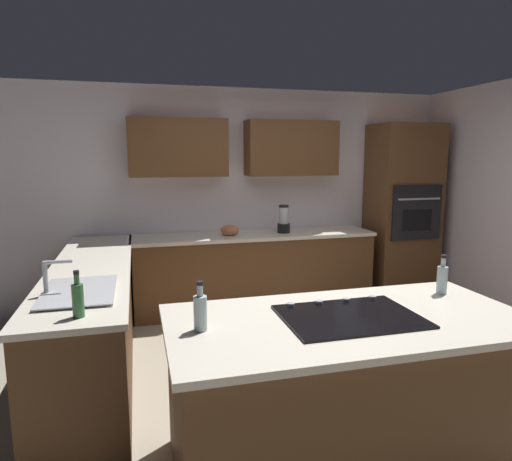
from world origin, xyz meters
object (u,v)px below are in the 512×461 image
(wall_oven, at_px, (402,212))
(oil_bottle, at_px, (200,311))
(cooktop, at_px, (349,316))
(blender, at_px, (284,221))
(second_bottle, at_px, (442,279))
(sink_unit, at_px, (78,291))
(mixing_bowl, at_px, (230,230))
(dish_soap_bottle, at_px, (78,299))

(wall_oven, distance_m, oil_bottle, 4.11)
(cooktop, distance_m, blender, 2.87)
(wall_oven, distance_m, second_bottle, 2.93)
(second_bottle, bearing_deg, sink_unit, -15.09)
(mixing_bowl, bearing_deg, blender, -180.00)
(cooktop, bearing_deg, wall_oven, -127.01)
(sink_unit, bearing_deg, blender, -136.92)
(wall_oven, height_order, dish_soap_bottle, wall_oven)
(dish_soap_bottle, xyz_separation_m, second_bottle, (-2.26, 0.15, -0.00))
(blender, xyz_separation_m, second_bottle, (-0.24, 2.57, -0.04))
(wall_oven, relative_size, sink_unit, 3.13)
(blender, relative_size, second_bottle, 1.26)
(blender, relative_size, mixing_bowl, 1.50)
(sink_unit, relative_size, second_bottle, 2.67)
(sink_unit, distance_m, mixing_bowl, 2.41)
(sink_unit, xyz_separation_m, oil_bottle, (-0.70, 0.85, 0.08))
(cooktop, height_order, oil_bottle, oil_bottle)
(mixing_bowl, height_order, dish_soap_bottle, dish_soap_bottle)
(dish_soap_bottle, bearing_deg, mixing_bowl, -119.48)
(wall_oven, relative_size, cooktop, 2.88)
(cooktop, height_order, blender, blender)
(wall_oven, xyz_separation_m, dish_soap_bottle, (3.62, 2.45, -0.09))
(second_bottle, bearing_deg, cooktop, 17.56)
(wall_oven, bearing_deg, cooktop, 52.99)
(mixing_bowl, relative_size, oil_bottle, 0.84)
(oil_bottle, bearing_deg, sink_unit, -50.77)
(second_bottle, bearing_deg, mixing_bowl, -70.81)
(wall_oven, relative_size, mixing_bowl, 9.95)
(sink_unit, bearing_deg, second_bottle, 164.91)
(mixing_bowl, bearing_deg, cooktop, 92.15)
(blender, height_order, dish_soap_bottle, blender)
(oil_bottle, relative_size, second_bottle, 1.01)
(wall_oven, xyz_separation_m, mixing_bowl, (2.25, 0.02, -0.14))
(wall_oven, distance_m, mixing_bowl, 2.25)
(blender, height_order, second_bottle, blender)
(sink_unit, relative_size, cooktop, 0.92)
(dish_soap_bottle, relative_size, oil_bottle, 1.03)
(cooktop, xyz_separation_m, blender, (-0.54, -2.82, 0.13))
(cooktop, xyz_separation_m, second_bottle, (-0.79, -0.25, 0.09))
(cooktop, bearing_deg, blender, -100.92)
(wall_oven, relative_size, oil_bottle, 8.32)
(wall_oven, height_order, blender, wall_oven)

